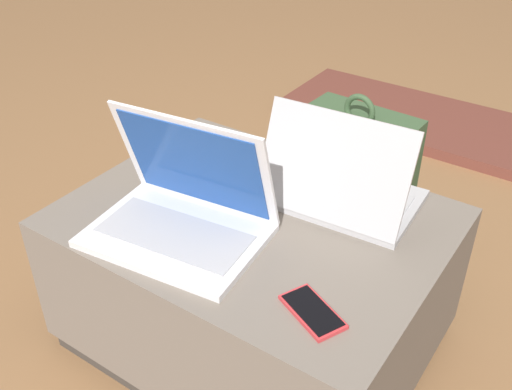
{
  "coord_description": "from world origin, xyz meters",
  "views": [
    {
      "loc": [
        0.63,
        -0.91,
        1.19
      ],
      "look_at": [
        0.02,
        -0.03,
        0.48
      ],
      "focal_mm": 42.0,
      "sensor_mm": 36.0,
      "label": 1
    }
  ],
  "objects_px": {
    "cell_phone": "(312,312)",
    "backpack": "(353,191)",
    "laptop_far": "(340,187)",
    "laptop_near": "(183,211)"
  },
  "relations": [
    {
      "from": "laptop_far",
      "to": "backpack",
      "type": "distance_m",
      "value": 0.4
    },
    {
      "from": "laptop_far",
      "to": "laptop_near",
      "type": "bearing_deg",
      "value": 46.41
    },
    {
      "from": "laptop_near",
      "to": "laptop_far",
      "type": "xyz_separation_m",
      "value": [
        0.23,
        0.28,
        -0.0
      ]
    },
    {
      "from": "cell_phone",
      "to": "backpack",
      "type": "relative_size",
      "value": 0.27
    },
    {
      "from": "cell_phone",
      "to": "laptop_near",
      "type": "bearing_deg",
      "value": -74.77
    },
    {
      "from": "cell_phone",
      "to": "backpack",
      "type": "bearing_deg",
      "value": -135.93
    },
    {
      "from": "laptop_far",
      "to": "backpack",
      "type": "xyz_separation_m",
      "value": [
        -0.1,
        0.31,
        -0.22
      ]
    },
    {
      "from": "laptop_near",
      "to": "backpack",
      "type": "distance_m",
      "value": 0.65
    },
    {
      "from": "laptop_near",
      "to": "backpack",
      "type": "xyz_separation_m",
      "value": [
        0.13,
        0.59,
        -0.22
      ]
    },
    {
      "from": "backpack",
      "to": "cell_phone",
      "type": "bearing_deg",
      "value": 112.3
    }
  ]
}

